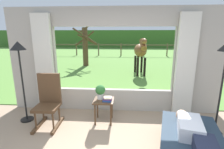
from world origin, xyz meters
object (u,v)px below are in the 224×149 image
object	(u,v)px
horse	(141,51)
book_stack	(108,99)
reclining_person	(195,135)
side_table	(104,104)
rocking_chair	(49,101)
potted_plant	(100,91)
pasture_tree	(85,45)
floor_lamp_left	(19,58)

from	to	relation	value
horse	book_stack	bearing A→B (deg)	72.54
reclining_person	side_table	xyz separation A→B (m)	(-1.47, 1.22, -0.10)
rocking_chair	book_stack	distance (m)	1.26
side_table	potted_plant	xyz separation A→B (m)	(-0.08, 0.06, 0.28)
pasture_tree	book_stack	bearing A→B (deg)	-73.63
rocking_chair	potted_plant	world-z (taller)	rocking_chair
potted_plant	pasture_tree	bearing A→B (deg)	105.26
reclining_person	horse	distance (m)	5.80
side_table	book_stack	xyz separation A→B (m)	(0.09, -0.06, 0.14)
rocking_chair	potted_plant	distance (m)	1.12
book_stack	floor_lamp_left	xyz separation A→B (m)	(-1.86, -0.00, 0.88)
horse	pasture_tree	world-z (taller)	pasture_tree
side_table	horse	size ratio (longest dim) A/B	0.29
floor_lamp_left	potted_plant	bearing A→B (deg)	4.04
horse	rocking_chair	bearing A→B (deg)	59.53
potted_plant	book_stack	distance (m)	0.25
potted_plant	reclining_person	bearing A→B (deg)	-39.57
book_stack	horse	distance (m)	4.77
side_table	floor_lamp_left	world-z (taller)	floor_lamp_left
horse	floor_lamp_left	bearing A→B (deg)	53.25
book_stack	rocking_chair	bearing A→B (deg)	-174.18
side_table	potted_plant	world-z (taller)	potted_plant
reclining_person	horse	xyz separation A→B (m)	(-0.26, 5.76, 0.63)
reclining_person	horse	world-z (taller)	horse
potted_plant	horse	bearing A→B (deg)	74.05
side_table	floor_lamp_left	distance (m)	2.04
reclining_person	side_table	world-z (taller)	reclining_person
book_stack	floor_lamp_left	distance (m)	2.06
book_stack	reclining_person	bearing A→B (deg)	-40.21
potted_plant	floor_lamp_left	bearing A→B (deg)	-175.96
side_table	horse	distance (m)	4.76
potted_plant	rocking_chair	bearing A→B (deg)	-167.31
book_stack	horse	world-z (taller)	horse
rocking_chair	horse	size ratio (longest dim) A/B	0.62
potted_plant	side_table	bearing A→B (deg)	-36.87
horse	pasture_tree	size ratio (longest dim) A/B	0.67
reclining_person	pasture_tree	bearing A→B (deg)	126.95
book_stack	horse	xyz separation A→B (m)	(1.11, 4.60, 0.59)
side_table	pasture_tree	size ratio (longest dim) A/B	0.19
rocking_chair	floor_lamp_left	distance (m)	1.09
potted_plant	floor_lamp_left	distance (m)	1.85
reclining_person	book_stack	size ratio (longest dim) A/B	7.23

